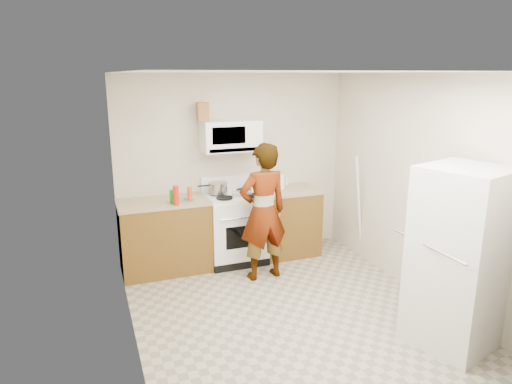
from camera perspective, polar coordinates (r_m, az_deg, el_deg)
name	(u,v)px	position (r m, az deg, el deg)	size (l,w,h in m)	color
floor	(286,309)	(5.14, 3.77, -14.36)	(3.60, 3.60, 0.00)	gray
back_wall	(234,166)	(6.30, -2.76, 3.22)	(3.20, 0.02, 2.50)	beige
right_wall	(415,185)	(5.51, 19.24, 0.77)	(0.02, 3.60, 2.50)	beige
cabinet_left	(165,237)	(6.00, -11.30, -5.58)	(1.12, 0.62, 0.90)	brown
counter_left	(163,202)	(5.86, -11.53, -1.28)	(1.14, 0.64, 0.04)	tan
cabinet_right	(287,222)	(6.47, 3.90, -3.82)	(0.80, 0.62, 0.90)	brown
counter_right	(288,190)	(6.34, 3.97, 0.19)	(0.82, 0.64, 0.04)	tan
gas_range	(235,227)	(6.18, -2.68, -4.34)	(0.76, 0.65, 1.13)	white
microwave	(231,136)	(6.03, -3.19, 7.03)	(0.76, 0.38, 0.40)	white
person	(263,212)	(5.56, 0.90, -2.53)	(0.62, 0.41, 1.71)	tan
fridge	(458,258)	(4.60, 23.98, -7.56)	(0.70, 0.70, 1.70)	beige
kettle	(279,182)	(6.36, 2.95, 1.27)	(0.15, 0.15, 0.18)	white
jug	(203,112)	(5.90, -6.69, 9.92)	(0.14, 0.14, 0.24)	brown
saucepan	(218,188)	(6.06, -4.78, 0.52)	(0.25, 0.25, 0.14)	#AAABAE
tray	(242,194)	(6.01, -1.78, -0.20)	(0.25, 0.16, 0.05)	silver
bottle_spray	(176,195)	(5.61, -9.97, -0.42)	(0.07, 0.07, 0.24)	red
bottle_hot_sauce	(190,194)	(5.78, -8.28, -0.23)	(0.06, 0.06, 0.18)	#CC4016
bottle_green_cap	(172,197)	(5.71, -10.49, -0.57)	(0.05, 0.05, 0.17)	#1B991F
pot_lid	(185,200)	(5.84, -8.89, -0.96)	(0.26, 0.26, 0.01)	silver
broom	(359,207)	(6.37, 12.75, -1.82)	(0.03, 0.03, 1.46)	white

